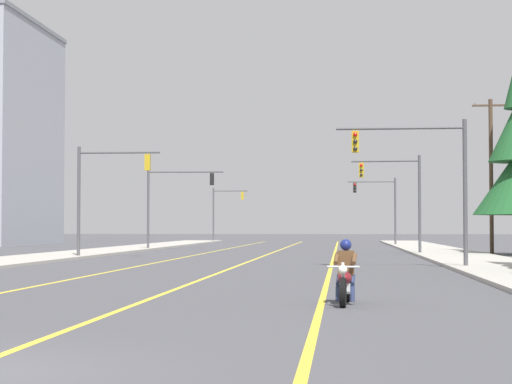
{
  "coord_description": "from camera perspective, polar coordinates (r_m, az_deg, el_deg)",
  "views": [
    {
      "loc": [
        4.78,
        -10.4,
        1.74
      ],
      "look_at": [
        1.94,
        19.57,
        2.89
      ],
      "focal_mm": 63.64,
      "sensor_mm": 36.0,
      "label": 1
    }
  ],
  "objects": [
    {
      "name": "motorcycle_with_rider",
      "position": [
        20.52,
        5.63,
        -5.41
      ],
      "size": [
        0.7,
        2.19,
        1.46
      ],
      "color": "black",
      "rests_on": "ground"
    },
    {
      "name": "traffic_signal_far_right",
      "position": [
        83.55,
        7.9,
        -0.57
      ],
      "size": [
        4.41,
        0.5,
        6.2
      ],
      "color": "#47474C",
      "rests_on": "ground"
    },
    {
      "name": "traffic_signal_far_left",
      "position": [
        104.35,
        -2.08,
        -0.92
      ],
      "size": [
        4.03,
        0.46,
        6.2
      ],
      "color": "#47474C",
      "rests_on": "ground"
    },
    {
      "name": "traffic_signal_mid_right",
      "position": [
        57.34,
        9.03,
        0.16
      ],
      "size": [
        4.32,
        0.44,
        6.2
      ],
      "color": "#47474C",
      "rests_on": "ground"
    },
    {
      "name": "lane_stripe_right",
      "position": [
        55.43,
        4.94,
        -3.98
      ],
      "size": [
        0.16,
        100.0,
        0.01
      ],
      "primitive_type": "cube",
      "color": "yellow",
      "rests_on": "ground"
    },
    {
      "name": "lane_stripe_center",
      "position": [
        55.62,
        0.65,
        -3.98
      ],
      "size": [
        0.16,
        100.0,
        0.01
      ],
      "primitive_type": "cube",
      "color": "yellow",
      "rests_on": "ground"
    },
    {
      "name": "traffic_signal_mid_left",
      "position": [
        68.36,
        -5.4,
        -0.16
      ],
      "size": [
        5.75,
        0.53,
        6.2
      ],
      "color": "#47474C",
      "rests_on": "ground"
    },
    {
      "name": "sidewalk_kerb_left",
      "position": [
        52.94,
        -12.35,
        -3.95
      ],
      "size": [
        4.4,
        110.0,
        0.14
      ],
      "primitive_type": "cube",
      "color": "#ADA89E",
      "rests_on": "ground"
    },
    {
      "name": "traffic_signal_near_right",
      "position": [
        38.35,
        10.69,
        1.42
      ],
      "size": [
        5.41,
        0.37,
        6.2
      ],
      "color": "#47474C",
      "rests_on": "ground"
    },
    {
      "name": "sidewalk_kerb_right",
      "position": [
        50.85,
        12.85,
        -4.02
      ],
      "size": [
        4.4,
        110.0,
        0.14
      ],
      "primitive_type": "cube",
      "color": "#ADA89E",
      "rests_on": "ground"
    },
    {
      "name": "traffic_signal_near_left",
      "position": [
        51.05,
        -9.65,
        0.47
      ],
      "size": [
        4.65,
        0.39,
        6.2
      ],
      "color": "#47474C",
      "rests_on": "ground"
    },
    {
      "name": "lane_stripe_left",
      "position": [
        56.14,
        -3.73,
        -3.96
      ],
      "size": [
        0.16,
        100.0,
        0.01
      ],
      "primitive_type": "cube",
      "color": "yellow",
      "rests_on": "ground"
    },
    {
      "name": "utility_pole_right_far",
      "position": [
        60.17,
        14.56,
        1.18
      ],
      "size": [
        2.31,
        0.26,
        9.95
      ],
      "color": "#4C3828",
      "rests_on": "ground"
    }
  ]
}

